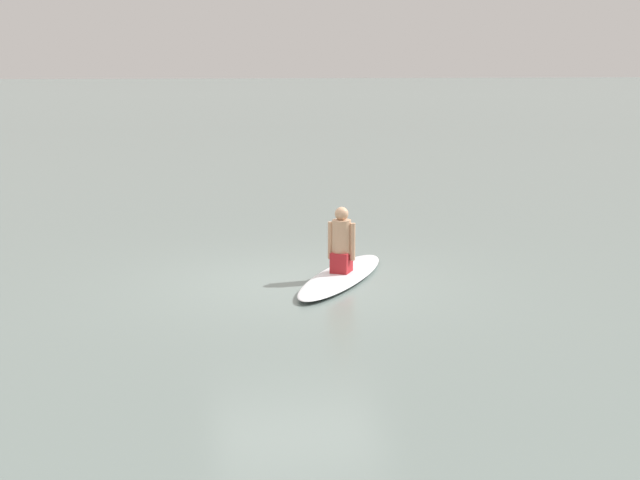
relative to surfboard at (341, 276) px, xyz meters
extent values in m
plane|color=slate|center=(-0.06, 0.66, -0.06)|extent=(400.00, 400.00, 0.00)
ellipsoid|color=white|center=(0.00, 0.00, 0.00)|extent=(3.11, 2.21, 0.12)
cube|color=#A51E23|center=(0.00, 0.00, 0.21)|extent=(0.41, 0.39, 0.30)
cylinder|color=tan|center=(0.00, 0.00, 0.59)|extent=(0.38, 0.38, 0.50)
sphere|color=tan|center=(0.00, 0.00, 0.93)|extent=(0.20, 0.20, 0.20)
cylinder|color=tan|center=(-0.09, -0.15, 0.53)|extent=(0.11, 0.11, 0.55)
cylinder|color=tan|center=(0.09, 0.15, 0.53)|extent=(0.11, 0.11, 0.55)
camera|label=1|loc=(-12.88, 2.70, 3.08)|focal=51.14mm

